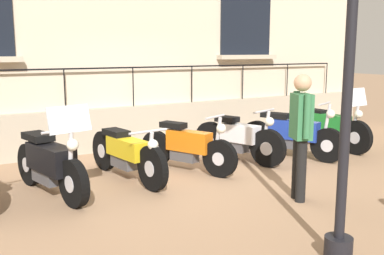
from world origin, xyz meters
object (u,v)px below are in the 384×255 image
motorcycle_yellow (127,154)px  motorcycle_orange (187,147)px  motorcycle_black (50,164)px  motorcycle_white (239,139)px  motorcycle_green (327,127)px  motorcycle_blue (291,135)px  pedestrian_standing (301,130)px

motorcycle_yellow → motorcycle_orange: 1.10m
motorcycle_black → motorcycle_white: bearing=93.7°
motorcycle_yellow → motorcycle_green: size_ratio=1.01×
motorcycle_black → motorcycle_blue: motorcycle_black is taller
motorcycle_orange → motorcycle_green: motorcycle_green is taller
motorcycle_black → motorcycle_blue: bearing=89.7°
motorcycle_blue → motorcycle_orange: bearing=-94.1°
motorcycle_black → motorcycle_white: (-0.23, 3.51, -0.03)m
motorcycle_blue → motorcycle_white: bearing=-103.0°
motorcycle_black → motorcycle_yellow: (-0.19, 1.25, -0.04)m
motorcycle_blue → pedestrian_standing: 2.64m
motorcycle_black → motorcycle_orange: size_ratio=1.09×
motorcycle_orange → pedestrian_standing: 2.26m
motorcycle_yellow → motorcycle_white: (-0.03, 2.26, 0.01)m
motorcycle_yellow → motorcycle_blue: size_ratio=1.10×
motorcycle_black → motorcycle_orange: 2.36m
motorcycle_blue → pedestrian_standing: size_ratio=1.14×
motorcycle_green → pedestrian_standing: size_ratio=1.25×
motorcycle_green → motorcycle_yellow: bearing=-89.8°
motorcycle_orange → motorcycle_white: size_ratio=0.97×
motorcycle_black → motorcycle_green: size_ratio=0.92×
motorcycle_yellow → motorcycle_orange: bearing=87.2°
motorcycle_green → pedestrian_standing: (2.18, -2.93, 0.54)m
motorcycle_white → motorcycle_blue: bearing=77.0°
motorcycle_black → motorcycle_yellow: bearing=98.7°
motorcycle_green → pedestrian_standing: 3.69m
motorcycle_orange → motorcycle_blue: bearing=85.9°
motorcycle_black → pedestrian_standing: bearing=55.8°
motorcycle_green → motorcycle_blue: bearing=-79.6°
motorcycle_yellow → motorcycle_white: 2.26m
motorcycle_orange → motorcycle_black: bearing=-86.6°
motorcycle_green → motorcycle_black: bearing=-88.0°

